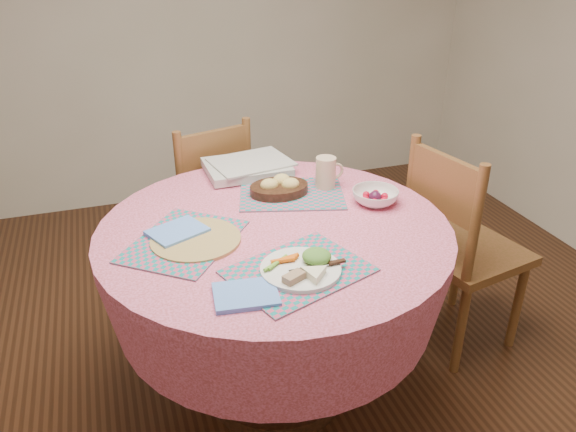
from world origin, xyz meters
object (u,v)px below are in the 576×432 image
at_px(chair_right, 458,245).
at_px(latte_mug, 326,172).
at_px(bread_bowl, 279,187).
at_px(dinner_plate, 304,267).
at_px(wicker_trivet, 196,240).
at_px(fruit_bowl, 375,197).
at_px(dining_table, 275,273).
at_px(chair_back, 205,203).

bearing_deg(chair_right, latte_mug, 59.17).
distance_m(bread_bowl, latte_mug, 0.20).
bearing_deg(dinner_plate, wicker_trivet, 132.11).
distance_m(bread_bowl, fruit_bowl, 0.37).
bearing_deg(bread_bowl, chair_right, -14.77).
height_order(dining_table, wicker_trivet, wicker_trivet).
relative_size(chair_back, bread_bowl, 3.95).
distance_m(wicker_trivet, latte_mug, 0.63).
height_order(wicker_trivet, bread_bowl, bread_bowl).
relative_size(chair_right, dinner_plate, 3.76).
bearing_deg(fruit_bowl, chair_back, 123.20).
xyz_separation_m(dining_table, dinner_plate, (-0.01, -0.32, 0.22)).
height_order(wicker_trivet, dinner_plate, dinner_plate).
distance_m(dinner_plate, bread_bowl, 0.57).
distance_m(dinner_plate, fruit_bowl, 0.56).
relative_size(dinner_plate, fruit_bowl, 1.37).
height_order(dining_table, chair_right, chair_right).
xyz_separation_m(dinner_plate, latte_mug, (0.30, 0.56, 0.04)).
distance_m(chair_back, dinner_plate, 1.19).
xyz_separation_m(dining_table, latte_mug, (0.29, 0.24, 0.26)).
distance_m(chair_right, fruit_bowl, 0.50).
height_order(dining_table, fruit_bowl, fruit_bowl).
bearing_deg(dining_table, fruit_bowl, 6.97).
relative_size(wicker_trivet, bread_bowl, 1.30).
height_order(bread_bowl, latte_mug, latte_mug).
bearing_deg(bread_bowl, dining_table, -111.82).
height_order(chair_right, chair_back, chair_right).
height_order(latte_mug, fruit_bowl, latte_mug).
distance_m(dining_table, bread_bowl, 0.35).
bearing_deg(wicker_trivet, bread_bowl, 34.76).
bearing_deg(bread_bowl, wicker_trivet, -145.24).
xyz_separation_m(chair_back, latte_mug, (0.39, -0.59, 0.34)).
relative_size(dining_table, dinner_plate, 4.94).
height_order(dinner_plate, fruit_bowl, dinner_plate).
bearing_deg(fruit_bowl, dining_table, -173.03).
bearing_deg(chair_right, fruit_bowl, 79.04).
height_order(chair_right, bread_bowl, chair_right).
relative_size(chair_right, wicker_trivet, 3.15).
relative_size(dining_table, fruit_bowl, 6.78).
xyz_separation_m(chair_right, dinner_plate, (-0.83, -0.37, 0.28)).
bearing_deg(chair_back, dining_table, 80.75).
distance_m(dining_table, dinner_plate, 0.39).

